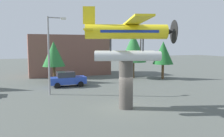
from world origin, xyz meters
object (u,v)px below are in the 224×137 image
car_mid_blue (67,79)px  tree_far_east (163,53)px  streetlight_primary (51,50)px  storefront_building (69,55)px  tree_east (54,54)px  floatplane_monument (128,38)px  tree_center_back (133,48)px  display_pedestal (126,84)px

car_mid_blue → tree_far_east: size_ratio=0.78×
streetlight_primary → storefront_building: 15.45m
storefront_building → tree_far_east: storefront_building is taller
tree_east → floatplane_monument: bearing=-75.8°
floatplane_monument → tree_east: 15.30m
floatplane_monument → tree_far_east: bearing=65.3°
streetlight_primary → storefront_building: (4.52, 14.73, -1.24)m
car_mid_blue → tree_east: size_ratio=0.78×
streetlight_primary → tree_center_back: (12.57, 7.14, 0.02)m
car_mid_blue → tree_east: (-1.06, 3.58, 2.83)m
floatplane_monument → tree_east: bearing=122.2°
streetlight_primary → storefront_building: bearing=72.9°
floatplane_monument → tree_center_back: (7.65, 14.45, -0.97)m
tree_far_east → display_pedestal: bearing=-133.2°
streetlight_primary → storefront_building: streetlight_primary is taller
storefront_building → tree_center_back: tree_center_back is taller
car_mid_blue → tree_center_back: tree_center_back is taller
storefront_building → tree_far_east: bearing=-40.2°
display_pedestal → floatplane_monument: (0.12, -0.04, 3.56)m
tree_east → tree_center_back: size_ratio=0.81×
floatplane_monument → tree_center_back: size_ratio=1.55×
floatplane_monument → tree_far_east: floatplane_monument is taller
tree_east → streetlight_primary: bearing=-99.0°
streetlight_primary → tree_east: (1.18, 7.42, -0.75)m
display_pedestal → tree_far_east: (11.38, 12.14, 1.86)m
display_pedestal → car_mid_blue: display_pedestal is taller
floatplane_monument → storefront_building: size_ratio=0.80×
car_mid_blue → tree_far_east: tree_far_east is taller
floatplane_monument → streetlight_primary: size_ratio=1.33×
floatplane_monument → display_pedestal: bearing=180.0°
floatplane_monument → tree_center_back: bearing=80.1°
display_pedestal → tree_far_east: bearing=46.8°
floatplane_monument → car_mid_blue: bearing=121.5°
floatplane_monument → tree_far_east: size_ratio=1.89×
tree_center_back → tree_far_east: tree_center_back is taller
tree_east → tree_far_east: 15.21m
car_mid_blue → storefront_building: bearing=78.2°
display_pedestal → tree_east: bearing=103.8°
display_pedestal → car_mid_blue: size_ratio=0.90×
tree_far_east → tree_center_back: bearing=147.8°
storefront_building → display_pedestal: bearing=-89.3°
car_mid_blue → tree_center_back: (10.33, 3.29, 3.60)m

